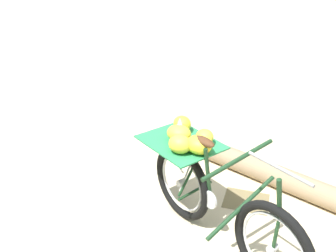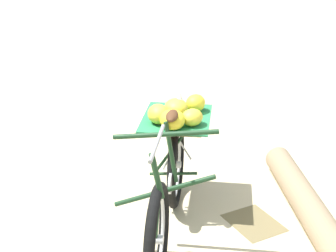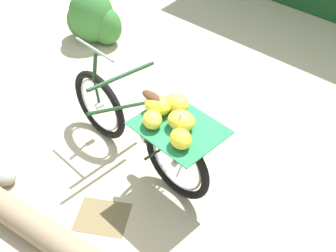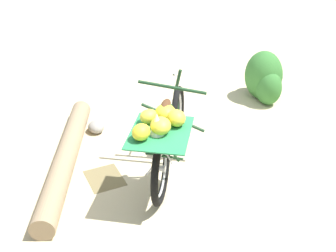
# 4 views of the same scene
# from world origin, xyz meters

# --- Properties ---
(ground_plane) EXTENTS (60.00, 60.00, 0.00)m
(ground_plane) POSITION_xyz_m (0.00, 0.00, 0.00)
(ground_plane) COLOR beige
(bicycle) EXTENTS (1.63, 1.27, 1.03)m
(bicycle) POSITION_xyz_m (0.13, 0.29, 0.52)
(bicycle) COLOR black
(bicycle) RESTS_ON ground_plane
(fallen_log) EXTENTS (2.21, 1.15, 0.24)m
(fallen_log) POSITION_xyz_m (0.79, 1.22, 0.12)
(fallen_log) COLOR #937A5B
(fallen_log) RESTS_ON ground_plane
(shrub_cluster) EXTENTS (0.75, 0.51, 0.71)m
(shrub_cluster) POSITION_xyz_m (1.28, -1.79, 0.31)
(shrub_cluster) COLOR #387533
(shrub_cluster) RESTS_ON ground_plane
(path_stone) EXTENTS (0.24, 0.20, 0.15)m
(path_stone) POSITION_xyz_m (1.37, 0.70, 0.07)
(path_stone) COLOR gray
(path_stone) RESTS_ON ground_plane
(leaf_litter_patch) EXTENTS (0.44, 0.36, 0.01)m
(leaf_litter_patch) POSITION_xyz_m (0.39, 0.91, 0.00)
(leaf_litter_patch) COLOR olive
(leaf_litter_patch) RESTS_ON ground_plane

